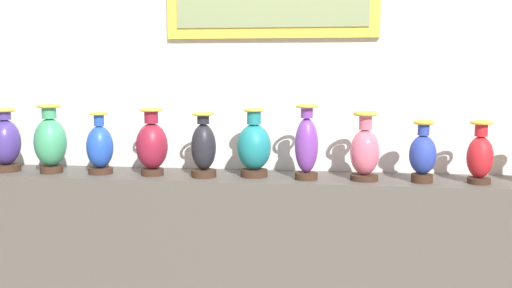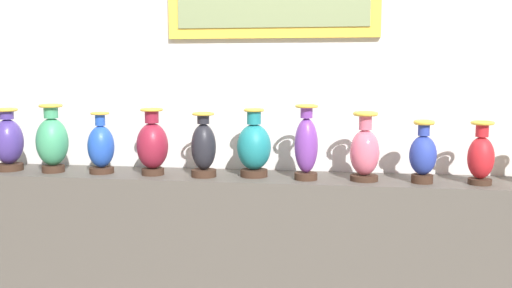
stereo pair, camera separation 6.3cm
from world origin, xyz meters
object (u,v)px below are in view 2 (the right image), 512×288
object	(u,v)px
vase_burgundy	(152,145)
vase_cobalt	(423,155)
vase_crimson	(481,156)
vase_indigo	(8,142)
vase_sapphire	(101,147)
vase_rose	(365,151)
vase_jade	(52,141)
vase_onyx	(204,148)
vase_teal	(254,147)
vase_violet	(306,145)

from	to	relation	value
vase_burgundy	vase_cobalt	distance (m)	1.48
vase_burgundy	vase_crimson	distance (m)	1.77
vase_indigo	vase_sapphire	size ratio (longest dim) A/B	1.05
vase_rose	vase_cobalt	world-z (taller)	vase_rose
vase_jade	vase_crimson	world-z (taller)	vase_jade
vase_sapphire	vase_onyx	xyz separation A→B (m)	(0.61, -0.02, 0.01)
vase_burgundy	vase_rose	distance (m)	1.18
vase_crimson	vase_teal	bearing A→B (deg)	177.74
vase_rose	vase_crimson	xyz separation A→B (m)	(0.59, -0.01, -0.01)
vase_burgundy	vase_onyx	world-z (taller)	vase_burgundy
vase_sapphire	vase_cobalt	size ratio (longest dim) A/B	1.06
vase_cobalt	vase_jade	bearing A→B (deg)	179.46
vase_jade	vase_sapphire	bearing A→B (deg)	1.69
vase_indigo	vase_violet	distance (m)	1.76
vase_onyx	vase_teal	bearing A→B (deg)	9.85
vase_teal	vase_crimson	distance (m)	1.19
vase_onyx	vase_violet	xyz separation A→B (m)	(0.57, -0.00, 0.02)
vase_teal	vase_jade	bearing A→B (deg)	-178.41
vase_cobalt	vase_violet	bearing A→B (deg)	179.74
vase_burgundy	vase_rose	xyz separation A→B (m)	(1.18, 0.00, -0.01)
vase_burgundy	vase_sapphire	bearing A→B (deg)	178.36
vase_sapphire	vase_crimson	world-z (taller)	vase_sapphire
vase_indigo	vase_crimson	distance (m)	2.66
vase_burgundy	vase_rose	size ratio (longest dim) A/B	1.02
vase_cobalt	vase_crimson	distance (m)	0.29
vase_violet	vase_crimson	bearing A→B (deg)	0.15
vase_indigo	vase_rose	distance (m)	2.07
vase_violet	vase_rose	distance (m)	0.31
vase_sapphire	vase_crimson	xyz separation A→B (m)	(2.08, -0.02, -0.00)
vase_rose	vase_onyx	bearing A→B (deg)	-179.00
vase_onyx	vase_cobalt	world-z (taller)	vase_onyx
vase_jade	vase_rose	xyz separation A→B (m)	(1.78, 0.00, -0.02)
vase_jade	vase_sapphire	distance (m)	0.29
vase_jade	vase_onyx	xyz separation A→B (m)	(0.90, -0.02, -0.02)
vase_burgundy	vase_rose	world-z (taller)	vase_burgundy
vase_indigo	vase_teal	xyz separation A→B (m)	(1.46, 0.02, -0.00)
vase_sapphire	vase_burgundy	distance (m)	0.31
vase_teal	vase_rose	bearing A→B (deg)	-3.07
vase_jade	vase_cobalt	bearing A→B (deg)	-0.54
vase_burgundy	vase_violet	distance (m)	0.87
vase_sapphire	vase_burgundy	world-z (taller)	vase_burgundy
vase_teal	vase_rose	distance (m)	0.60
vase_onyx	vase_jade	bearing A→B (deg)	179.04
vase_onyx	vase_teal	distance (m)	0.28
vase_onyx	vase_teal	size ratio (longest dim) A/B	0.95
vase_burgundy	vase_jade	bearing A→B (deg)	179.98
vase_teal	vase_indigo	bearing A→B (deg)	-179.37
vase_jade	vase_cobalt	xyz separation A→B (m)	(2.08, -0.02, -0.03)
vase_burgundy	vase_cobalt	world-z (taller)	vase_burgundy
vase_indigo	vase_cobalt	size ratio (longest dim) A/B	1.11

